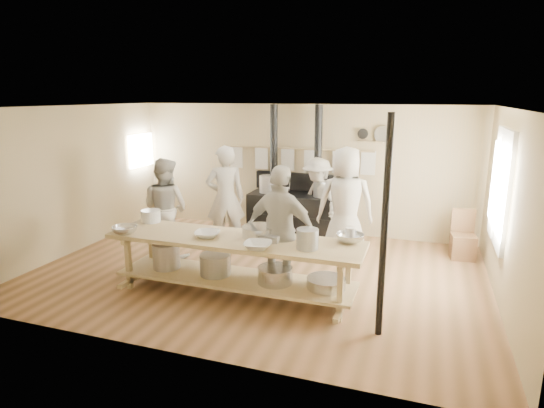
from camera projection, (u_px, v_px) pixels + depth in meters
name	position (u px, v px, depth m)	size (l,w,h in m)	color
ground	(257.00, 272.00, 7.31)	(7.00, 7.00, 0.00)	brown
room_shell	(257.00, 172.00, 6.93)	(7.00, 7.00, 7.00)	tan
window_right	(501.00, 188.00, 6.42)	(0.09, 1.50, 1.65)	beige
left_opening	(141.00, 150.00, 9.86)	(0.00, 0.90, 0.90)	white
stove	(294.00, 210.00, 9.14)	(1.90, 0.75, 2.60)	black
towel_rail	(299.00, 157.00, 9.15)	(3.00, 0.04, 0.47)	tan
back_wall_shelf	(374.00, 137.00, 8.62)	(0.63, 0.14, 0.32)	tan
prep_table	(234.00, 260.00, 6.36)	(3.60, 0.90, 0.85)	tan
support_post	(384.00, 229.00, 5.12)	(0.08, 0.08, 2.60)	black
cook_far_left	(226.00, 198.00, 8.19)	(0.70, 0.46, 1.91)	#BBB4A5
cook_left	(166.00, 208.00, 7.83)	(0.85, 0.66, 1.74)	#BBB4A5
cook_center	(345.00, 204.00, 7.66)	(0.96, 0.62, 1.96)	#BBB4A5
cook_right	(281.00, 232.00, 6.27)	(1.09, 0.45, 1.86)	#BBB4A5
cook_by_window	(318.00, 200.00, 8.75)	(1.05, 0.60, 1.62)	#BBB4A5
chair	(463.00, 244.00, 7.89)	(0.43, 0.43, 0.85)	brown
bowl_white_a	(207.00, 234.00, 6.29)	(0.35, 0.35, 0.09)	white
bowl_steel_a	(125.00, 230.00, 6.45)	(0.35, 0.35, 0.11)	silver
bowl_white_b	(258.00, 246.00, 5.82)	(0.36, 0.36, 0.09)	white
bowl_steel_b	(350.00, 238.00, 6.08)	(0.38, 0.38, 0.12)	silver
roasting_pan	(267.00, 237.00, 6.18)	(0.39, 0.26, 0.09)	#B2B2B7
mixing_bowl_large	(259.00, 232.00, 6.31)	(0.47, 0.47, 0.15)	silver
bucket_galv	(307.00, 239.00, 5.81)	(0.28, 0.28, 0.26)	gray
deep_bowl_enamel	(151.00, 216.00, 7.05)	(0.30, 0.30, 0.19)	white
pitcher	(350.00, 235.00, 6.07)	(0.13, 0.13, 0.20)	white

